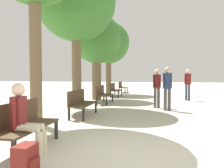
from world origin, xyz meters
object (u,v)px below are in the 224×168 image
object	(u,v)px
tree_row_1	(76,2)
tree_row_3	(108,43)
bench_row_0	(22,123)
bench_row_1	(81,101)
pedestrian_near	(167,86)
bench_row_4	(122,86)
pedestrian_far	(157,86)
bench_row_2	(103,93)
pedestrian_mid	(188,83)
tree_row_2	(96,40)
person_seated	(25,117)
backpack	(26,160)
bench_row_3	(115,89)

from	to	relation	value
tree_row_1	tree_row_3	bearing A→B (deg)	90.00
bench_row_0	tree_row_3	size ratio (longest dim) A/B	0.30
bench_row_1	tree_row_3	xyz separation A→B (m)	(-0.77, 8.44, 3.20)
pedestrian_near	tree_row_1	bearing A→B (deg)	179.96
bench_row_4	pedestrian_far	bearing A→B (deg)	-71.42
bench_row_2	pedestrian_mid	xyz separation A→B (m)	(4.29, 2.14, 0.48)
tree_row_2	person_seated	bearing A→B (deg)	-83.38
tree_row_1	pedestrian_near	world-z (taller)	tree_row_1
bench_row_2	bench_row_1	bearing A→B (deg)	-90.00
person_seated	backpack	distance (m)	0.93
bench_row_0	bench_row_2	bearing A→B (deg)	90.00
bench_row_1	tree_row_1	bearing A→B (deg)	113.70
tree_row_3	tree_row_2	bearing A→B (deg)	-90.00
bench_row_3	person_seated	size ratio (longest dim) A/B	1.24
bench_row_1	person_seated	distance (m)	3.68
bench_row_2	bench_row_4	xyz separation A→B (m)	(0.00, 6.73, 0.00)
bench_row_1	bench_row_4	bearing A→B (deg)	90.00
tree_row_3	pedestrian_near	distance (m)	8.14
bench_row_1	bench_row_2	world-z (taller)	same
tree_row_2	pedestrian_mid	xyz separation A→B (m)	(5.06, 0.45, -2.43)
tree_row_1	person_seated	bearing A→B (deg)	-79.42
person_seated	pedestrian_far	bearing A→B (deg)	69.08
pedestrian_near	backpack	bearing A→B (deg)	-110.54
bench_row_0	pedestrian_near	world-z (taller)	pedestrian_near
person_seated	tree_row_2	bearing A→B (deg)	96.62
tree_row_1	pedestrian_near	distance (m)	5.08
bench_row_3	tree_row_1	size ratio (longest dim) A/B	0.26
bench_row_4	pedestrian_mid	xyz separation A→B (m)	(4.29, -4.59, 0.48)
pedestrian_mid	pedestrian_near	bearing A→B (deg)	-109.38
backpack	person_seated	bearing A→B (deg)	122.96
bench_row_0	bench_row_4	distance (m)	13.47
bench_row_3	bench_row_4	world-z (taller)	same
bench_row_3	pedestrian_far	distance (m)	5.03
backpack	pedestrian_near	bearing A→B (deg)	69.46
bench_row_3	pedestrian_near	distance (m)	5.83
bench_row_1	bench_row_3	bearing A→B (deg)	90.00
bench_row_3	tree_row_1	distance (m)	6.40
bench_row_4	pedestrian_far	size ratio (longest dim) A/B	0.95
tree_row_2	bench_row_4	bearing A→B (deg)	81.37
tree_row_3	person_seated	bearing A→B (deg)	-85.23
tree_row_3	backpack	xyz separation A→B (m)	(1.45, -12.79, -3.48)
bench_row_1	pedestrian_far	xyz separation A→B (m)	(2.58, 2.43, 0.44)
bench_row_1	tree_row_2	xyz separation A→B (m)	(-0.77, 5.05, 2.92)
tree_row_1	backpack	world-z (taller)	tree_row_1
tree_row_2	bench_row_1	bearing A→B (deg)	-81.38
bench_row_2	bench_row_0	bearing A→B (deg)	-90.00
bench_row_0	pedestrian_near	size ratio (longest dim) A/B	0.91
bench_row_0	tree_row_3	world-z (taller)	tree_row_3
tree_row_2	backpack	xyz separation A→B (m)	(1.45, -9.40, -3.20)
tree_row_1	bench_row_4	bearing A→B (deg)	84.76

